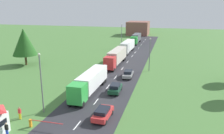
# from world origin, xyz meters

# --- Properties ---
(road) EXTENTS (10.00, 140.00, 0.06)m
(road) POSITION_xyz_m (0.00, 24.50, 0.03)
(road) COLOR #2B2B30
(road) RESTS_ON ground
(lane_marking_centre) EXTENTS (0.16, 123.42, 0.01)m
(lane_marking_centre) POSITION_xyz_m (0.00, 21.83, 0.07)
(lane_marking_centre) COLOR white
(lane_marking_centre) RESTS_ON road
(truck_lead) EXTENTS (2.58, 13.39, 3.44)m
(truck_lead) POSITION_xyz_m (-2.28, 15.48, 2.07)
(truck_lead) COLOR green
(truck_lead) RESTS_ON road
(truck_second) EXTENTS (2.76, 13.88, 3.78)m
(truck_second) POSITION_xyz_m (-2.33, 35.57, 2.22)
(truck_second) COLOR red
(truck_second) RESTS_ON road
(truck_third) EXTENTS (2.76, 11.66, 3.59)m
(truck_third) POSITION_xyz_m (-2.49, 52.53, 2.15)
(truck_third) COLOR white
(truck_third) RESTS_ON road
(truck_fourth) EXTENTS (2.54, 12.24, 3.60)m
(truck_fourth) POSITION_xyz_m (-2.60, 71.57, 2.12)
(truck_fourth) COLOR green
(truck_fourth) RESTS_ON road
(car_lead) EXTENTS (2.01, 4.48, 1.52)m
(car_lead) POSITION_xyz_m (2.66, 6.80, 0.86)
(car_lead) COLOR red
(car_lead) RESTS_ON road
(car_second) EXTENTS (1.97, 4.31, 1.59)m
(car_second) POSITION_xyz_m (2.03, 16.59, 0.88)
(car_second) COLOR #19472D
(car_second) RESTS_ON road
(car_third) EXTENTS (2.01, 4.38, 1.47)m
(car_third) POSITION_xyz_m (2.62, 25.83, 0.83)
(car_third) COLOR gray
(car_third) RESTS_ON road
(barrier_gate) EXTENTS (4.64, 0.28, 1.05)m
(barrier_gate) POSITION_xyz_m (-4.80, 2.50, 0.69)
(barrier_gate) COLOR orange
(barrier_gate) RESTS_ON ground
(person_lead) EXTENTS (0.38, 0.23, 1.73)m
(person_lead) POSITION_xyz_m (-7.06, -0.05, 0.91)
(person_lead) COLOR blue
(person_lead) RESTS_ON ground
(person_second) EXTENTS (0.38, 0.23, 1.75)m
(person_second) POSITION_xyz_m (-8.20, 4.00, 0.92)
(person_second) COLOR yellow
(person_second) RESTS_ON ground
(lamppost_lead) EXTENTS (0.36, 0.36, 8.70)m
(lamppost_lead) POSITION_xyz_m (-6.20, 6.66, 4.83)
(lamppost_lead) COLOR slate
(lamppost_lead) RESTS_ON ground
(lamppost_second) EXTENTS (0.36, 0.36, 7.75)m
(lamppost_second) POSITION_xyz_m (6.45, 32.27, 4.35)
(lamppost_second) COLOR slate
(lamppost_second) RESTS_ON ground
(lamppost_third) EXTENTS (0.36, 0.36, 8.73)m
(lamppost_third) POSITION_xyz_m (-6.14, 60.24, 4.85)
(lamppost_third) COLOR slate
(lamppost_third) RESTS_ON ground
(tree_oak) EXTENTS (6.12, 6.12, 9.35)m
(tree_oak) POSITION_xyz_m (-24.91, 29.96, 5.97)
(tree_oak) COLOR #513823
(tree_oak) RESTS_ON ground
(distant_building) EXTENTS (10.77, 12.71, 6.82)m
(distant_building) POSITION_xyz_m (-5.77, 99.93, 3.41)
(distant_building) COLOR brown
(distant_building) RESTS_ON ground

